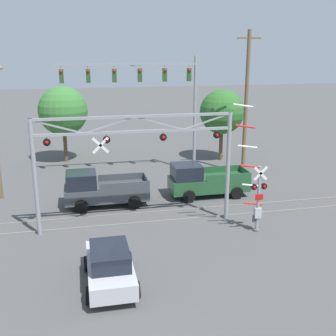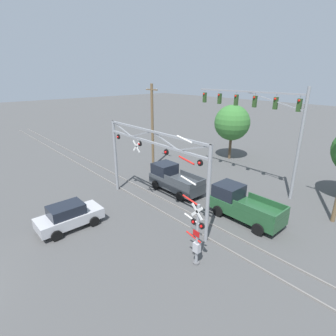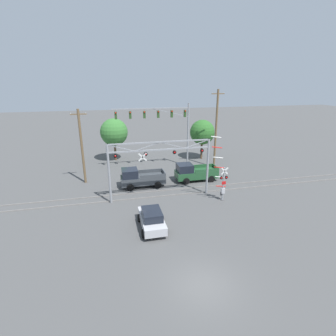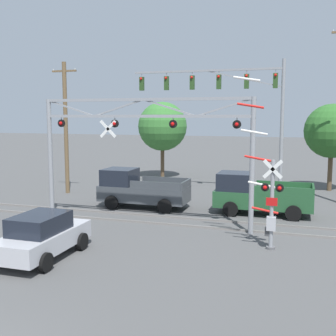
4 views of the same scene
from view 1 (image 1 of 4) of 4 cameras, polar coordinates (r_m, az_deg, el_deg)
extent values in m
cube|color=gray|center=(23.74, -4.30, -7.47)|extent=(80.00, 0.08, 0.10)
cube|color=gray|center=(25.05, -4.76, -6.19)|extent=(80.00, 0.08, 0.10)
cylinder|color=gray|center=(22.38, -17.56, -1.40)|extent=(0.23, 0.23, 6.15)
cylinder|color=gray|center=(23.66, 8.12, 0.11)|extent=(0.23, 0.23, 6.15)
cube|color=gray|center=(21.92, -4.48, 4.93)|extent=(10.55, 0.14, 0.14)
cube|color=gray|center=(21.79, -4.52, 6.96)|extent=(10.55, 0.14, 0.14)
cube|color=gray|center=(21.69, -14.73, 5.40)|extent=(2.60, 0.08, 0.86)
cube|color=gray|center=(21.72, -7.89, 5.78)|extent=(2.60, 0.08, 0.86)
cube|color=gray|center=(22.06, -1.16, 6.08)|extent=(2.60, 0.08, 0.86)
cube|color=gray|center=(22.68, 5.29, 6.29)|extent=(2.60, 0.08, 0.86)
cylinder|color=black|center=(21.86, -16.10, 3.36)|extent=(0.38, 0.10, 0.38)
sphere|color=red|center=(21.80, -16.11, 3.33)|extent=(0.18, 0.18, 0.18)
cylinder|color=gray|center=(21.82, -16.15, 3.98)|extent=(0.04, 0.04, 0.10)
cylinder|color=black|center=(21.85, -8.32, 3.82)|extent=(0.38, 0.10, 0.38)
sphere|color=red|center=(21.78, -8.31, 3.78)|extent=(0.18, 0.18, 0.18)
cylinder|color=gray|center=(21.80, -8.34, 4.43)|extent=(0.04, 0.04, 0.10)
cylinder|color=black|center=(22.23, -0.66, 4.19)|extent=(0.38, 0.10, 0.38)
sphere|color=red|center=(22.16, -0.63, 4.15)|extent=(0.18, 0.18, 0.18)
cylinder|color=gray|center=(22.18, -0.66, 4.80)|extent=(0.04, 0.04, 0.10)
cylinder|color=black|center=(22.99, 6.62, 4.48)|extent=(0.38, 0.10, 0.38)
sphere|color=red|center=(22.93, 6.67, 4.44)|extent=(0.18, 0.18, 0.18)
cylinder|color=gray|center=(22.95, 6.64, 5.06)|extent=(0.04, 0.04, 0.10)
cube|color=white|center=(21.79, -9.12, 3.05)|extent=(0.88, 0.03, 0.88)
cube|color=white|center=(21.79, -9.12, 3.05)|extent=(0.88, 0.03, 0.88)
cylinder|color=black|center=(21.76, -9.12, 3.03)|extent=(0.04, 0.04, 0.02)
cylinder|color=gray|center=(22.70, 12.12, -4.16)|extent=(0.16, 0.16, 3.60)
cylinder|color=#59595B|center=(23.34, 11.87, -8.20)|extent=(0.35, 0.35, 0.10)
cube|color=white|center=(22.16, 12.45, -0.72)|extent=(0.78, 0.03, 0.78)
cube|color=white|center=(22.16, 12.45, -0.72)|extent=(0.78, 0.03, 0.78)
cylinder|color=black|center=(22.14, 12.48, -0.74)|extent=(0.04, 0.04, 0.02)
cylinder|color=black|center=(22.36, 11.57, -2.53)|extent=(0.32, 0.09, 0.32)
sphere|color=red|center=(22.31, 11.63, -2.58)|extent=(0.16, 0.16, 0.16)
cylinder|color=black|center=(22.59, 12.87, -2.42)|extent=(0.32, 0.09, 0.32)
sphere|color=red|center=(22.53, 12.94, -2.47)|extent=(0.16, 0.16, 0.16)
cube|color=gray|center=(22.47, 12.22, -2.48)|extent=(0.64, 0.06, 0.06)
cube|color=red|center=(22.56, 12.25, -3.88)|extent=(0.44, 0.02, 0.32)
cube|color=#B2B2B7|center=(22.96, 12.01, -5.92)|extent=(0.36, 0.28, 0.56)
cylinder|color=red|center=(22.67, 11.48, -4.77)|extent=(1.05, 0.09, 0.26)
cylinder|color=white|center=(22.27, 11.23, -2.31)|extent=(1.05, 0.09, 0.26)
cylinder|color=red|center=(21.91, 10.97, 0.24)|extent=(1.05, 0.09, 0.26)
cylinder|color=white|center=(21.59, 10.70, 2.86)|extent=(1.05, 0.09, 0.26)
cylinder|color=red|center=(21.33, 10.43, 5.56)|extent=(1.05, 0.09, 0.26)
cylinder|color=white|center=(21.11, 10.14, 8.32)|extent=(1.05, 0.09, 0.26)
cube|color=#3F3F42|center=(23.04, 11.68, -6.75)|extent=(0.24, 0.12, 0.36)
cylinder|color=gray|center=(32.71, 3.65, 7.10)|extent=(0.24, 0.24, 8.94)
cube|color=gray|center=(31.34, -5.59, 13.79)|extent=(10.29, 0.14, 0.14)
cube|color=gray|center=(31.77, -0.83, 12.81)|extent=(5.16, 0.08, 1.28)
cylinder|color=gray|center=(31.15, -14.33, 13.10)|extent=(0.04, 0.04, 0.30)
cube|color=#28471E|center=(31.18, -14.25, 11.95)|extent=(0.30, 0.26, 0.95)
sphere|color=red|center=(30.99, -14.30, 12.57)|extent=(0.18, 0.18, 0.18)
cylinder|color=gray|center=(31.14, -10.82, 13.31)|extent=(0.04, 0.04, 0.30)
cube|color=#28471E|center=(31.17, -10.76, 12.15)|extent=(0.30, 0.26, 0.95)
sphere|color=red|center=(30.99, -10.78, 12.78)|extent=(0.18, 0.18, 0.18)
cylinder|color=gray|center=(31.25, -7.32, 13.46)|extent=(0.04, 0.04, 0.30)
cube|color=#28471E|center=(31.28, -7.28, 12.31)|extent=(0.30, 0.26, 0.95)
sphere|color=red|center=(31.10, -7.27, 12.93)|extent=(0.18, 0.18, 0.18)
cylinder|color=gray|center=(31.47, -3.85, 13.57)|extent=(0.04, 0.04, 0.30)
cube|color=#28471E|center=(31.50, -3.83, 12.43)|extent=(0.30, 0.26, 0.95)
sphere|color=red|center=(31.32, -3.80, 13.04)|extent=(0.18, 0.18, 0.18)
cylinder|color=gray|center=(31.79, -0.44, 13.62)|extent=(0.04, 0.04, 0.30)
cube|color=#28471E|center=(31.82, -0.44, 12.49)|extent=(0.30, 0.26, 0.95)
sphere|color=red|center=(31.64, -0.38, 13.10)|extent=(0.18, 0.18, 0.18)
cylinder|color=gray|center=(32.22, 2.89, 13.63)|extent=(0.04, 0.04, 0.30)
cube|color=#28471E|center=(32.25, 2.87, 12.52)|extent=(0.30, 0.26, 0.95)
sphere|color=red|center=(32.07, 2.96, 13.12)|extent=(0.18, 0.18, 0.18)
cube|color=#3D4247|center=(26.44, -8.29, -3.27)|extent=(5.12, 2.01, 0.88)
cube|color=black|center=(26.11, -11.68, -1.58)|extent=(1.80, 1.84, 0.94)
cube|color=#3D4247|center=(25.40, -5.94, -2.44)|extent=(2.92, 0.08, 0.42)
cube|color=#3D4247|center=(27.22, -6.39, -1.19)|extent=(2.92, 0.08, 0.42)
cube|color=#3D4247|center=(26.49, -2.93, -1.59)|extent=(0.10, 1.93, 0.42)
cylinder|color=black|center=(25.59, -11.64, -5.14)|extent=(0.81, 0.24, 0.81)
cylinder|color=black|center=(27.50, -11.71, -3.65)|extent=(0.81, 0.24, 0.81)
cylinder|color=black|center=(25.77, -4.56, -4.70)|extent=(0.81, 0.24, 0.81)
cylinder|color=black|center=(27.67, -5.13, -3.25)|extent=(0.81, 0.24, 0.81)
cube|color=#23512D|center=(27.99, 5.52, -2.09)|extent=(5.17, 2.01, 0.88)
cube|color=black|center=(27.31, 2.52, -0.49)|extent=(1.82, 1.84, 0.94)
cube|color=#23512D|center=(27.25, 8.19, -1.24)|extent=(2.95, 0.08, 0.42)
cube|color=#23512D|center=(28.98, 6.89, -0.15)|extent=(2.95, 0.08, 0.42)
cube|color=#23512D|center=(28.65, 10.40, -0.49)|extent=(0.10, 1.93, 0.42)
cylinder|color=black|center=(26.78, 2.87, -3.87)|extent=(0.81, 0.24, 0.81)
cylinder|color=black|center=(28.63, 1.83, -2.53)|extent=(0.81, 0.24, 0.81)
cylinder|color=black|center=(27.74, 9.29, -3.35)|extent=(0.81, 0.24, 0.81)
cylinder|color=black|center=(29.54, 7.88, -2.10)|extent=(0.81, 0.24, 0.81)
cube|color=#B7B7BC|center=(18.01, -7.87, -13.34)|extent=(1.82, 4.20, 0.69)
cube|color=black|center=(17.54, -7.91, -11.67)|extent=(1.54, 2.18, 0.67)
cylinder|color=black|center=(19.26, -10.94, -12.61)|extent=(0.24, 0.69, 0.69)
cylinder|color=black|center=(19.35, -5.36, -12.23)|extent=(0.24, 0.69, 0.69)
cylinder|color=black|center=(17.08, -10.69, -16.60)|extent=(0.24, 0.69, 0.69)
cylinder|color=black|center=(17.18, -4.29, -16.13)|extent=(0.24, 0.69, 0.69)
cylinder|color=silver|center=(28.09, -21.70, 12.60)|extent=(0.08, 0.08, 0.12)
cylinder|color=brown|center=(32.53, 10.51, 8.45)|extent=(0.28, 0.28, 10.78)
cube|color=brown|center=(32.29, 10.96, 16.90)|extent=(1.80, 0.12, 0.12)
cylinder|color=silver|center=(31.98, 9.55, 17.16)|extent=(0.08, 0.08, 0.12)
cylinder|color=silver|center=(32.61, 12.35, 16.99)|extent=(0.08, 0.08, 0.12)
cylinder|color=brown|center=(37.35, -13.74, 3.09)|extent=(0.32, 0.32, 2.94)
sphere|color=#387533|center=(36.84, -14.04, 7.52)|extent=(4.14, 4.14, 4.14)
cylinder|color=brown|center=(37.08, 7.17, 3.30)|extent=(0.32, 0.32, 2.91)
sphere|color=#2D6628|center=(36.58, 7.32, 7.57)|extent=(3.81, 3.81, 3.81)
camera|label=2|loc=(19.77, 47.21, 11.87)|focal=28.00mm
camera|label=3|loc=(4.92, -163.15, 16.54)|focal=28.00mm
camera|label=4|loc=(11.13, 59.34, -13.89)|focal=45.00mm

